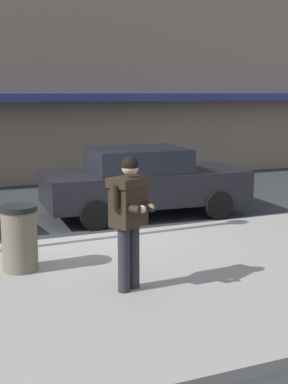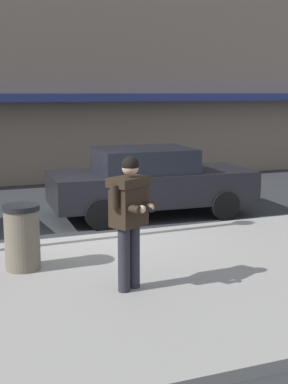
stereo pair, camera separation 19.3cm
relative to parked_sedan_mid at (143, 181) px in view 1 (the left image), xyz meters
name	(u,v)px [view 1 (the left image)]	position (x,y,z in m)	size (l,w,h in m)	color
ground_plane	(83,239)	(-1.83, -1.38, -0.79)	(80.00, 80.00, 0.00)	#2B2D30
sidewalk	(202,275)	(-0.83, -4.23, -0.72)	(32.00, 5.30, 0.14)	gray
curb_paint_line	(131,233)	(-0.83, -1.33, -0.79)	(28.00, 0.12, 0.01)	silver
parked_sedan_mid	(143,181)	(0.00, 0.00, 0.00)	(4.59, 2.11, 1.54)	black
man_texting_on_phone	(129,209)	(-2.10, -4.51, 0.46)	(0.63, 0.65, 1.81)	#23232B
trash_bin	(20,238)	(-3.31, -3.13, -0.16)	(0.55, 0.55, 0.98)	#665B4C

